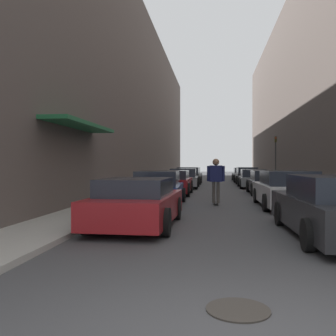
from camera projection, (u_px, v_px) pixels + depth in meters
ground at (219, 189)px, 23.59m from camera, size 113.77×113.77×0.00m
curb_strip_left at (163, 184)px, 29.24m from camera, size 1.80×51.71×0.12m
curb_strip_right at (275, 184)px, 28.21m from camera, size 1.80×51.71×0.12m
building_row_left at (126, 103)px, 29.52m from camera, size 4.90×51.71×12.89m
building_row_right at (316, 89)px, 27.78m from camera, size 4.90×51.71×14.31m
parked_car_left_0 at (137, 203)px, 9.52m from camera, size 1.97×4.21×1.24m
parked_car_left_1 at (158, 189)px, 14.42m from camera, size 1.87×4.18×1.33m
parked_car_left_2 at (173, 183)px, 19.44m from camera, size 1.88×4.09×1.27m
parked_car_left_3 at (184, 179)px, 24.97m from camera, size 2.00×4.27×1.30m
parked_car_left_4 at (189, 176)px, 30.38m from camera, size 2.04×4.60×1.34m
parked_car_right_1 at (287, 190)px, 13.79m from camera, size 2.07×4.64×1.35m
parked_car_right_2 at (267, 183)px, 19.75m from camera, size 1.89×4.33×1.26m
parked_car_right_3 at (253, 179)px, 25.25m from camera, size 1.90×4.21×1.25m
parked_car_right_4 at (247, 176)px, 30.44m from camera, size 1.89×4.22×1.34m
parked_car_right_5 at (242, 175)px, 35.26m from camera, size 1.87×4.03×1.25m
skateboarder at (216, 176)px, 14.65m from camera, size 0.69×0.78×1.81m
manhole_cover at (238, 310)px, 4.07m from camera, size 0.70×0.70×0.02m
traffic_light at (276, 154)px, 29.60m from camera, size 0.16×0.22×3.66m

